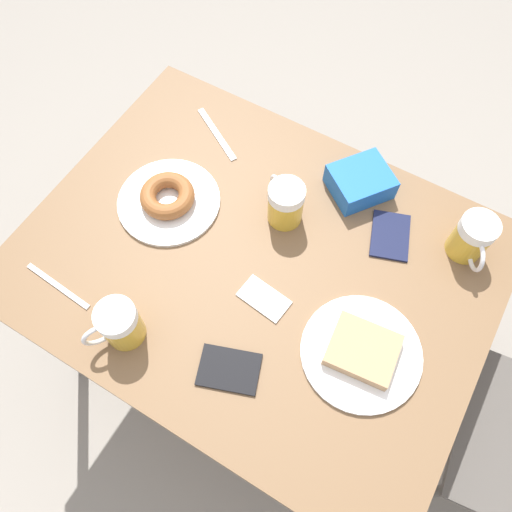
{
  "coord_description": "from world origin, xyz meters",
  "views": [
    {
      "loc": [
        0.44,
        0.26,
        1.76
      ],
      "look_at": [
        0.0,
        0.0,
        0.75
      ],
      "focal_mm": 35.0,
      "sensor_mm": 36.0,
      "label": 1
    }
  ],
  "objects_px": {
    "beer_mug_right": "(119,324)",
    "napkin_folded": "(264,299)",
    "beer_mug_left": "(287,203)",
    "plate_with_cake": "(362,352)",
    "fork": "(58,286)",
    "blue_pouch": "(360,182)",
    "knife": "(217,134)",
    "plate_with_donut": "(168,198)",
    "passport_far_edge": "(229,369)",
    "beer_mug_center": "(472,238)",
    "passport_near_edge": "(390,235)"
  },
  "relations": [
    {
      "from": "beer_mug_right",
      "to": "napkin_folded",
      "type": "distance_m",
      "value": 0.31
    },
    {
      "from": "beer_mug_left",
      "to": "beer_mug_right",
      "type": "distance_m",
      "value": 0.46
    },
    {
      "from": "plate_with_cake",
      "to": "beer_mug_left",
      "type": "bearing_deg",
      "value": -125.48
    },
    {
      "from": "beer_mug_left",
      "to": "fork",
      "type": "distance_m",
      "value": 0.55
    },
    {
      "from": "napkin_folded",
      "to": "beer_mug_left",
      "type": "bearing_deg",
      "value": -163.36
    },
    {
      "from": "plate_with_cake",
      "to": "blue_pouch",
      "type": "relative_size",
      "value": 1.4
    },
    {
      "from": "knife",
      "to": "beer_mug_left",
      "type": "bearing_deg",
      "value": 65.03
    },
    {
      "from": "fork",
      "to": "blue_pouch",
      "type": "relative_size",
      "value": 1.01
    },
    {
      "from": "plate_with_donut",
      "to": "passport_far_edge",
      "type": "distance_m",
      "value": 0.44
    },
    {
      "from": "plate_with_cake",
      "to": "beer_mug_left",
      "type": "xyz_separation_m",
      "value": [
        -0.21,
        -0.3,
        0.04
      ]
    },
    {
      "from": "plate_with_cake",
      "to": "blue_pouch",
      "type": "bearing_deg",
      "value": -154.0
    },
    {
      "from": "plate_with_cake",
      "to": "blue_pouch",
      "type": "distance_m",
      "value": 0.42
    },
    {
      "from": "fork",
      "to": "napkin_folded",
      "type": "bearing_deg",
      "value": 116.74
    },
    {
      "from": "beer_mug_center",
      "to": "knife",
      "type": "bearing_deg",
      "value": -89.98
    },
    {
      "from": "passport_far_edge",
      "to": "fork",
      "type": "bearing_deg",
      "value": -85.36
    },
    {
      "from": "beer_mug_center",
      "to": "beer_mug_right",
      "type": "xyz_separation_m",
      "value": [
        0.56,
        -0.55,
        0.0
      ]
    },
    {
      "from": "beer_mug_right",
      "to": "fork",
      "type": "height_order",
      "value": "beer_mug_right"
    },
    {
      "from": "blue_pouch",
      "to": "beer_mug_right",
      "type": "bearing_deg",
      "value": -24.52
    },
    {
      "from": "fork",
      "to": "beer_mug_left",
      "type": "bearing_deg",
      "value": 140.13
    },
    {
      "from": "beer_mug_right",
      "to": "passport_near_edge",
      "type": "relative_size",
      "value": 0.79
    },
    {
      "from": "plate_with_donut",
      "to": "beer_mug_right",
      "type": "bearing_deg",
      "value": 19.13
    },
    {
      "from": "beer_mug_right",
      "to": "beer_mug_center",
      "type": "bearing_deg",
      "value": 135.37
    },
    {
      "from": "passport_near_edge",
      "to": "beer_mug_right",
      "type": "bearing_deg",
      "value": -37.68
    },
    {
      "from": "plate_with_donut",
      "to": "blue_pouch",
      "type": "distance_m",
      "value": 0.47
    },
    {
      "from": "knife",
      "to": "passport_far_edge",
      "type": "bearing_deg",
      "value": 34.92
    },
    {
      "from": "fork",
      "to": "blue_pouch",
      "type": "height_order",
      "value": "blue_pouch"
    },
    {
      "from": "beer_mug_left",
      "to": "passport_near_edge",
      "type": "bearing_deg",
      "value": 108.0
    },
    {
      "from": "knife",
      "to": "plate_with_donut",
      "type": "bearing_deg",
      "value": 3.56
    },
    {
      "from": "beer_mug_left",
      "to": "passport_far_edge",
      "type": "distance_m",
      "value": 0.4
    },
    {
      "from": "plate_with_donut",
      "to": "fork",
      "type": "xyz_separation_m",
      "value": [
        0.31,
        -0.09,
        -0.02
      ]
    },
    {
      "from": "fork",
      "to": "knife",
      "type": "xyz_separation_m",
      "value": [
        -0.55,
        0.07,
        -0.0
      ]
    },
    {
      "from": "beer_mug_center",
      "to": "blue_pouch",
      "type": "relative_size",
      "value": 0.64
    },
    {
      "from": "beer_mug_center",
      "to": "passport_far_edge",
      "type": "bearing_deg",
      "value": -31.88
    },
    {
      "from": "passport_near_edge",
      "to": "napkin_folded",
      "type": "bearing_deg",
      "value": -31.4
    },
    {
      "from": "plate_with_donut",
      "to": "passport_near_edge",
      "type": "bearing_deg",
      "value": 110.4
    },
    {
      "from": "beer_mug_left",
      "to": "beer_mug_center",
      "type": "distance_m",
      "value": 0.42
    },
    {
      "from": "beer_mug_center",
      "to": "passport_near_edge",
      "type": "bearing_deg",
      "value": -71.96
    },
    {
      "from": "plate_with_cake",
      "to": "passport_near_edge",
      "type": "relative_size",
      "value": 1.73
    },
    {
      "from": "plate_with_cake",
      "to": "passport_far_edge",
      "type": "xyz_separation_m",
      "value": [
        0.17,
        -0.22,
        -0.01
      ]
    },
    {
      "from": "beer_mug_left",
      "to": "beer_mug_right",
      "type": "height_order",
      "value": "same"
    },
    {
      "from": "beer_mug_center",
      "to": "plate_with_cake",
      "type": "bearing_deg",
      "value": -16.2
    },
    {
      "from": "plate_with_cake",
      "to": "knife",
      "type": "relative_size",
      "value": 1.45
    },
    {
      "from": "knife",
      "to": "passport_near_edge",
      "type": "xyz_separation_m",
      "value": [
        0.05,
        0.52,
        0.0
      ]
    },
    {
      "from": "plate_with_donut",
      "to": "napkin_folded",
      "type": "height_order",
      "value": "plate_with_donut"
    },
    {
      "from": "beer_mug_left",
      "to": "blue_pouch",
      "type": "distance_m",
      "value": 0.2
    },
    {
      "from": "plate_with_cake",
      "to": "passport_far_edge",
      "type": "bearing_deg",
      "value": -52.26
    },
    {
      "from": "plate_with_donut",
      "to": "knife",
      "type": "relative_size",
      "value": 1.42
    },
    {
      "from": "beer_mug_left",
      "to": "beer_mug_center",
      "type": "relative_size",
      "value": 0.98
    },
    {
      "from": "napkin_folded",
      "to": "blue_pouch",
      "type": "bearing_deg",
      "value": 171.76
    },
    {
      "from": "passport_far_edge",
      "to": "knife",
      "type": "bearing_deg",
      "value": -145.08
    }
  ]
}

